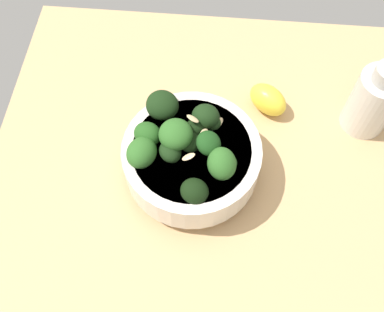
% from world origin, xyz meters
% --- Properties ---
extents(ground_plane, '(0.63, 0.63, 0.05)m').
position_xyz_m(ground_plane, '(0.00, 0.00, -0.02)').
color(ground_plane, tan).
extents(bowl_of_broccoli, '(0.19, 0.19, 0.11)m').
position_xyz_m(bowl_of_broccoli, '(-0.01, -0.02, 0.05)').
color(bowl_of_broccoli, silver).
rests_on(bowl_of_broccoli, ground_plane).
extents(lemon_wedge, '(0.07, 0.08, 0.04)m').
position_xyz_m(lemon_wedge, '(-0.12, 0.09, 0.02)').
color(lemon_wedge, yellow).
rests_on(lemon_wedge, ground_plane).
extents(bottle_tall, '(0.07, 0.07, 0.13)m').
position_xyz_m(bottle_tall, '(-0.11, 0.24, 0.06)').
color(bottle_tall, beige).
rests_on(bottle_tall, ground_plane).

